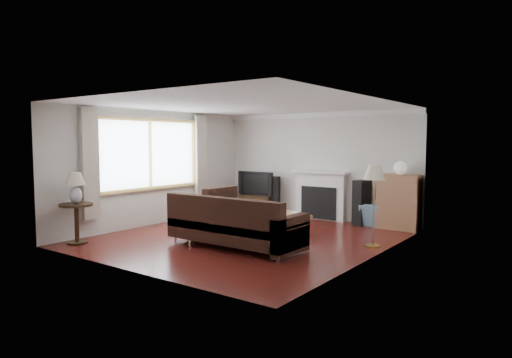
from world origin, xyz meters
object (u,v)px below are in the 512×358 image
Objects in this scene: floor_lamp at (374,206)px; side_table at (77,224)px; bookshelf at (399,202)px; coffee_table at (283,223)px; tv_stand at (258,204)px; sectional_sofa at (235,223)px.

floor_lamp reaches higher than side_table.
floor_lamp is at bearing 33.59° from side_table.
bookshelf is 2.52m from coffee_table.
side_table is (-0.61, -4.69, 0.13)m from tv_stand.
tv_stand is 4.73m from side_table.
floor_lamp is at bearing -25.45° from tv_stand.
coffee_table is 1.54× the size of side_table.
sectional_sofa reaches higher than tv_stand.
side_table is (-4.37, -2.90, -0.36)m from floor_lamp.
sectional_sofa is 2.35× the size of coffee_table.
coffee_table is 3.82m from side_table.
floor_lamp is (0.17, -1.81, 0.15)m from bookshelf.
coffee_table is at bearing 48.29° from side_table.
coffee_table is 1.89m from floor_lamp.
floor_lamp is (1.89, 1.46, 0.29)m from sectional_sofa.
side_table is at bearing -109.23° from coffee_table.
side_table is (-2.54, -2.85, 0.14)m from coffee_table.
tv_stand is 4.19m from floor_lamp.
tv_stand is 3.61m from bookshelf.
bookshelf reaches higher than sectional_sofa.
sectional_sofa is (-1.73, -3.27, -0.15)m from bookshelf.
floor_lamp is at bearing 24.04° from coffee_table.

